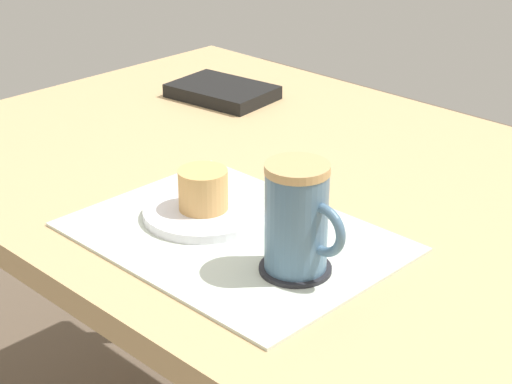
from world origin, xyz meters
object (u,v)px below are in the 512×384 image
at_px(pastry, 203,189).
at_px(pastry_plate, 204,212).
at_px(dining_table, 297,224).
at_px(coffee_mug, 298,217).
at_px(small_book, 222,92).

bearing_deg(pastry, pastry_plate, 0.00).
xyz_separation_m(dining_table, coffee_mug, (0.18, -0.20, 0.15)).
relative_size(pastry, coffee_mug, 0.50).
bearing_deg(pastry_plate, pastry, 0.00).
xyz_separation_m(pastry_plate, coffee_mug, (0.18, -0.02, 0.06)).
bearing_deg(small_book, pastry, -53.53).
height_order(pastry_plate, pastry, pastry).
bearing_deg(dining_table, small_book, 153.02).
relative_size(dining_table, small_book, 6.89).
bearing_deg(pastry, coffee_mug, -6.47).
xyz_separation_m(pastry_plate, small_book, (-0.34, 0.36, 0.00)).
bearing_deg(coffee_mug, pastry, 173.53).
relative_size(pastry_plate, pastry, 2.45).
xyz_separation_m(coffee_mug, small_book, (-0.52, 0.38, -0.06)).
distance_m(dining_table, pastry, 0.22).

